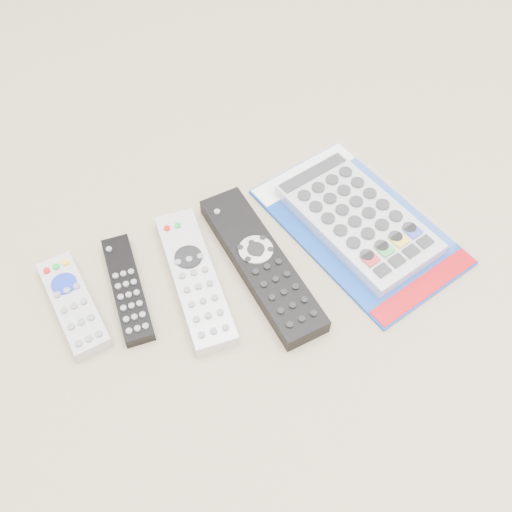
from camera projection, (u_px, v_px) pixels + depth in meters
name	position (u px, v px, depth m)	size (l,w,h in m)	color
remote_small_grey	(73.00, 304.00, 0.75)	(0.06, 0.16, 0.02)	#A8A8AA
remote_slim_black	(127.00, 289.00, 0.76)	(0.06, 0.17, 0.02)	black
remote_silver_dvd	(195.00, 278.00, 0.77)	(0.09, 0.23, 0.03)	silver
remote_large_black	(261.00, 263.00, 0.78)	(0.07, 0.26, 0.03)	black
jumbo_remote_packaged	(358.00, 218.00, 0.83)	(0.23, 0.32, 0.04)	#0E3BA0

